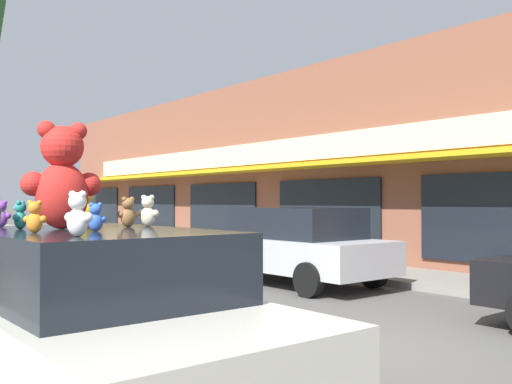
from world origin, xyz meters
name	(u,v)px	position (x,y,z in m)	size (l,w,h in m)	color
ground_plane	(344,347)	(0.00, 0.00, 0.00)	(260.00, 260.00, 0.00)	#514F4C
storefront_row	(407,173)	(13.88, 9.16, 2.90)	(15.66, 30.83, 5.80)	brown
plush_art_car	(91,314)	(-3.22, -0.03, 0.80)	(2.11, 4.62, 1.52)	beige
teddy_bear_giant	(62,177)	(-3.36, 0.29, 1.98)	(0.72, 0.48, 0.95)	red
teddy_bear_purple	(1,214)	(-3.66, 1.05, 1.64)	(0.18, 0.17, 0.26)	purple
teddy_bear_cream	(148,211)	(-2.53, 0.24, 1.67)	(0.19, 0.23, 0.31)	beige
teddy_bear_brown	(128,212)	(-2.73, 0.26, 1.66)	(0.21, 0.13, 0.29)	olive
teddy_bear_yellow	(85,207)	(-2.93, 0.81, 1.71)	(0.28, 0.18, 0.39)	yellow
teddy_bear_white	(78,214)	(-3.68, -0.87, 1.68)	(0.18, 0.24, 0.32)	white
teddy_bear_teal	(20,215)	(-3.65, 0.49, 1.64)	(0.17, 0.17, 0.25)	teal
teddy_bear_orange	(35,217)	(-3.75, -0.21, 1.64)	(0.18, 0.17, 0.25)	orange
teddy_bear_blue	(96,217)	(-3.30, -0.30, 1.64)	(0.18, 0.13, 0.24)	blue
parked_car_far_center	(297,244)	(3.08, 4.11, 0.86)	(2.04, 4.19, 1.63)	#B7B7BC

